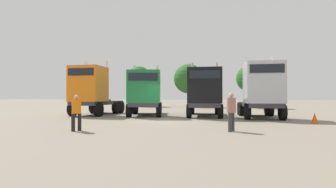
{
  "coord_description": "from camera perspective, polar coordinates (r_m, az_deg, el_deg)",
  "views": [
    {
      "loc": [
        3.26,
        -15.98,
        1.55
      ],
      "look_at": [
        -0.44,
        4.17,
        1.74
      ],
      "focal_mm": 27.07,
      "sensor_mm": 36.0,
      "label": 1
    }
  ],
  "objects": [
    {
      "name": "oak_far_centre",
      "position": [
        37.15,
        4.63,
        3.44
      ],
      "size": [
        4.32,
        4.32,
        6.3
      ],
      "color": "#4C3823",
      "rests_on": "ground"
    },
    {
      "name": "semi_truck_orange",
      "position": [
        21.51,
        -16.75,
        0.79
      ],
      "size": [
        2.65,
        5.75,
        4.52
      ],
      "rotation": [
        0.0,
        0.0,
        -1.59
      ],
      "color": "#333338",
      "rests_on": "ground"
    },
    {
      "name": "semi_truck_black",
      "position": [
        19.3,
        8.23,
        0.38
      ],
      "size": [
        2.78,
        6.37,
        4.18
      ],
      "rotation": [
        0.0,
        0.0,
        -1.53
      ],
      "color": "#333338",
      "rests_on": "ground"
    },
    {
      "name": "ground",
      "position": [
        16.38,
        -1.13,
        -5.96
      ],
      "size": [
        200.0,
        200.0,
        0.0
      ],
      "primitive_type": "plane",
      "color": "gray"
    },
    {
      "name": "traffic_cone_near",
      "position": [
        16.92,
        30.14,
        -4.68
      ],
      "size": [
        0.36,
        0.36,
        0.61
      ],
      "primitive_type": "cone",
      "color": "#F2590C",
      "rests_on": "ground"
    },
    {
      "name": "oak_far_right",
      "position": [
        34.92,
        17.97,
        3.33
      ],
      "size": [
        3.55,
        3.55,
        5.68
      ],
      "color": "#4C3823",
      "rests_on": "ground"
    },
    {
      "name": "visitor_in_hivis",
      "position": [
        12.02,
        -19.93,
        -3.45
      ],
      "size": [
        0.57,
        0.57,
        1.62
      ],
      "rotation": [
        0.0,
        0.0,
        2.38
      ],
      "color": "black",
      "rests_on": "ground"
    },
    {
      "name": "semi_truck_green",
      "position": [
        19.95,
        -5.22,
        0.29
      ],
      "size": [
        3.58,
        6.15,
        4.08
      ],
      "rotation": [
        0.0,
        0.0,
        -1.38
      ],
      "color": "#333338",
      "rests_on": "ground"
    },
    {
      "name": "oak_far_left",
      "position": [
        39.03,
        -6.56,
        3.37
      ],
      "size": [
        3.88,
        3.88,
        6.17
      ],
      "color": "#4C3823",
      "rests_on": "ground"
    },
    {
      "name": "visitor_with_camera",
      "position": [
        11.51,
        14.06,
        -3.3
      ],
      "size": [
        0.54,
        0.54,
        1.71
      ],
      "rotation": [
        0.0,
        0.0,
        2.64
      ],
      "color": "#383838",
      "rests_on": "ground"
    },
    {
      "name": "semi_truck_silver",
      "position": [
        18.82,
        20.33,
        0.87
      ],
      "size": [
        2.62,
        5.79,
        4.44
      ],
      "rotation": [
        0.0,
        0.0,
        -1.56
      ],
      "color": "#333338",
      "rests_on": "ground"
    }
  ]
}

